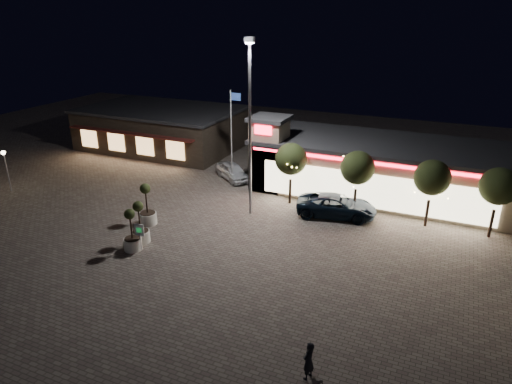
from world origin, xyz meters
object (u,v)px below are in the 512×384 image
at_px(white_sedan, 233,171).
at_px(pedestrian, 309,361).
at_px(planter_left, 147,212).
at_px(valet_sign, 140,232).
at_px(planter_mid, 140,229).
at_px(pickup_truck, 336,206).

bearing_deg(white_sedan, pedestrian, -108.25).
xyz_separation_m(planter_left, valet_sign, (1.90, -3.32, 0.33)).
height_order(pedestrian, planter_mid, planter_mid).
xyz_separation_m(pedestrian, planter_left, (-14.69, 9.26, 0.06)).
xyz_separation_m(planter_left, planter_mid, (1.21, -2.38, -0.05)).
bearing_deg(pickup_truck, pedestrian, -179.42).
bearing_deg(pedestrian, white_sedan, -130.54).
distance_m(white_sedan, planter_left, 10.62).
height_order(pickup_truck, valet_sign, valet_sign).
bearing_deg(planter_mid, valet_sign, -53.73).
distance_m(white_sedan, planter_mid, 12.92).
xyz_separation_m(pickup_truck, pedestrian, (3.01, -15.90, 0.08)).
relative_size(white_sedan, pedestrian, 2.43).
bearing_deg(white_sedan, planter_left, -149.52).
distance_m(pickup_truck, pedestrian, 16.19).
distance_m(pedestrian, planter_left, 17.36).
distance_m(pickup_truck, planter_left, 13.44).
distance_m(pedestrian, planter_mid, 15.13).
distance_m(planter_left, valet_sign, 3.84).
bearing_deg(planter_left, white_sedan, 82.71).
xyz_separation_m(pickup_truck, white_sedan, (-10.33, 3.89, -0.07)).
height_order(planter_left, valet_sign, planter_left).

